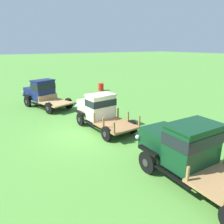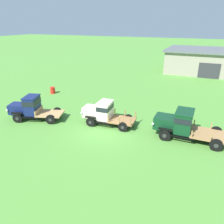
{
  "view_description": "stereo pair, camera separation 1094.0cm",
  "coord_description": "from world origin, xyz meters",
  "px_view_note": "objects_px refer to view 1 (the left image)",
  "views": [
    {
      "loc": [
        10.66,
        -4.81,
        4.91
      ],
      "look_at": [
        -0.17,
        1.74,
        1.0
      ],
      "focal_mm": 35.0,
      "sensor_mm": 36.0,
      "label": 1
    },
    {
      "loc": [
        7.1,
        -14.57,
        8.37
      ],
      "look_at": [
        -0.17,
        1.74,
        1.0
      ],
      "focal_mm": 35.0,
      "sensor_mm": 36.0,
      "label": 2
    }
  ],
  "objects_px": {
    "vintage_truck_second_in_line": "(99,110)",
    "oil_drum_beside_row": "(101,87)",
    "vintage_truck_foreground_near": "(42,93)",
    "vintage_truck_midrow_center": "(188,149)"
  },
  "relations": [
    {
      "from": "vintage_truck_midrow_center",
      "to": "oil_drum_beside_row",
      "type": "relative_size",
      "value": 6.91
    },
    {
      "from": "vintage_truck_foreground_near",
      "to": "vintage_truck_second_in_line",
      "type": "xyz_separation_m",
      "value": [
        6.51,
        1.79,
        -0.04
      ]
    },
    {
      "from": "vintage_truck_second_in_line",
      "to": "oil_drum_beside_row",
      "type": "distance_m",
      "value": 11.17
    },
    {
      "from": "vintage_truck_midrow_center",
      "to": "vintage_truck_foreground_near",
      "type": "bearing_deg",
      "value": -171.02
    },
    {
      "from": "vintage_truck_foreground_near",
      "to": "vintage_truck_midrow_center",
      "type": "distance_m",
      "value": 13.27
    },
    {
      "from": "vintage_truck_foreground_near",
      "to": "vintage_truck_second_in_line",
      "type": "relative_size",
      "value": 1.08
    },
    {
      "from": "vintage_truck_foreground_near",
      "to": "oil_drum_beside_row",
      "type": "bearing_deg",
      "value": 114.27
    },
    {
      "from": "vintage_truck_foreground_near",
      "to": "vintage_truck_midrow_center",
      "type": "relative_size",
      "value": 0.91
    },
    {
      "from": "vintage_truck_foreground_near",
      "to": "vintage_truck_second_in_line",
      "type": "distance_m",
      "value": 6.75
    },
    {
      "from": "vintage_truck_second_in_line",
      "to": "vintage_truck_midrow_center",
      "type": "relative_size",
      "value": 0.84
    }
  ]
}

